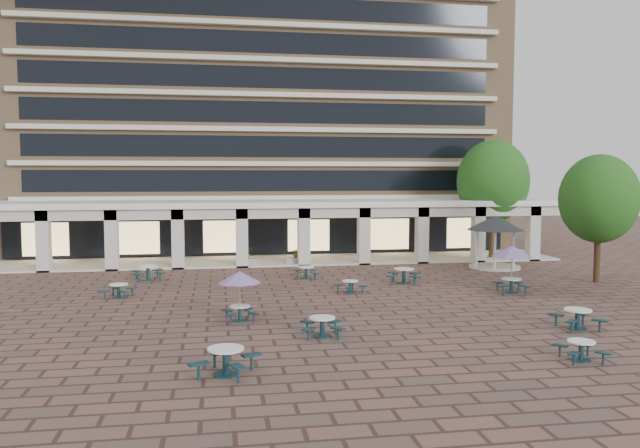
% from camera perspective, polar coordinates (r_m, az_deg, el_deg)
% --- Properties ---
extents(ground, '(120.00, 120.00, 0.00)m').
position_cam_1_polar(ground, '(30.63, -2.26, -7.21)').
color(ground, brown).
rests_on(ground, ground).
extents(apartment_building, '(40.00, 15.50, 25.20)m').
position_cam_1_polar(apartment_building, '(55.73, -5.57, 11.03)').
color(apartment_building, tan).
rests_on(apartment_building, ground).
extents(retail_arcade, '(42.00, 6.60, 4.40)m').
position_cam_1_polar(retail_arcade, '(44.83, -4.59, 0.35)').
color(retail_arcade, white).
rests_on(retail_arcade, ground).
extents(picnic_table_1, '(2.33, 2.33, 0.86)m').
position_cam_1_polar(picnic_table_1, '(19.99, -8.61, -12.09)').
color(picnic_table_1, '#13343A').
rests_on(picnic_table_1, ground).
extents(picnic_table_2, '(1.61, 1.61, 0.68)m').
position_cam_1_polar(picnic_table_2, '(22.98, 22.77, -10.48)').
color(picnic_table_2, '#13343A').
rests_on(picnic_table_2, ground).
extents(picnic_table_5, '(1.81, 1.81, 0.76)m').
position_cam_1_polar(picnic_table_5, '(24.29, 0.20, -9.21)').
color(picnic_table_5, '#13343A').
rests_on(picnic_table_5, ground).
extents(picnic_table_6, '(1.84, 1.84, 2.13)m').
position_cam_1_polar(picnic_table_6, '(26.75, -7.36, -5.02)').
color(picnic_table_6, '#13343A').
rests_on(picnic_table_6, ground).
extents(picnic_table_7, '(1.86, 1.86, 0.82)m').
position_cam_1_polar(picnic_table_7, '(27.45, 22.49, -7.88)').
color(picnic_table_7, '#13343A').
rests_on(picnic_table_7, ground).
extents(picnic_table_8, '(1.82, 1.82, 0.70)m').
position_cam_1_polar(picnic_table_8, '(33.40, -17.93, -5.72)').
color(picnic_table_8, '#13343A').
rests_on(picnic_table_8, ground).
extents(picnic_table_9, '(1.76, 1.76, 0.65)m').
position_cam_1_polar(picnic_table_9, '(33.18, 2.78, -5.63)').
color(picnic_table_9, '#13343A').
rests_on(picnic_table_9, ground).
extents(picnic_table_10, '(1.73, 1.73, 0.72)m').
position_cam_1_polar(picnic_table_10, '(37.67, -1.29, -4.35)').
color(picnic_table_10, '#13343A').
rests_on(picnic_table_10, ground).
extents(picnic_table_11, '(2.17, 2.17, 2.50)m').
position_cam_1_polar(picnic_table_11, '(34.32, 17.15, -2.55)').
color(picnic_table_11, '#13343A').
rests_on(picnic_table_11, ground).
extents(picnic_table_12, '(2.17, 2.17, 0.85)m').
position_cam_1_polar(picnic_table_12, '(38.42, -15.45, -4.22)').
color(picnic_table_12, '#13343A').
rests_on(picnic_table_12, ground).
extents(picnic_table_13, '(2.31, 2.31, 0.86)m').
position_cam_1_polar(picnic_table_13, '(36.30, 7.68, -4.58)').
color(picnic_table_13, '#13343A').
rests_on(picnic_table_13, ground).
extents(gazebo, '(3.76, 3.76, 3.50)m').
position_cam_1_polar(gazebo, '(43.18, 15.74, -0.43)').
color(gazebo, beige).
rests_on(gazebo, ground).
extents(tree_east_a, '(4.46, 4.46, 7.43)m').
position_cam_1_polar(tree_east_a, '(39.34, 24.15, 2.11)').
color(tree_east_a, '#462F1C').
rests_on(tree_east_a, ground).
extents(tree_east_c, '(5.30, 5.30, 8.83)m').
position_cam_1_polar(tree_east_c, '(48.00, 15.53, 3.79)').
color(tree_east_c, '#462F1C').
rests_on(tree_east_c, ground).
extents(planter_left, '(1.50, 0.83, 1.27)m').
position_cam_1_polar(planter_left, '(43.09, -6.69, -3.15)').
color(planter_left, '#979691').
rests_on(planter_left, ground).
extents(planter_right, '(1.50, 0.62, 1.22)m').
position_cam_1_polar(planter_right, '(43.38, -2.18, -3.13)').
color(planter_right, '#979691').
rests_on(planter_right, ground).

